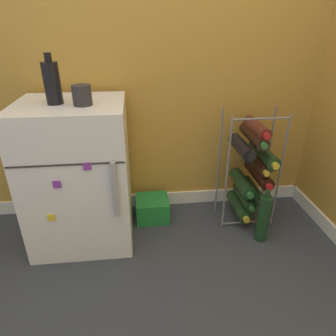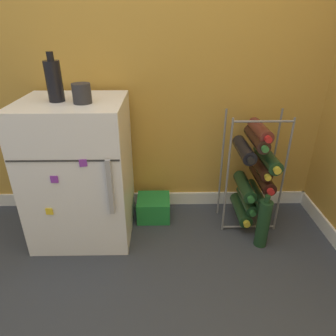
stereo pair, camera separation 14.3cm
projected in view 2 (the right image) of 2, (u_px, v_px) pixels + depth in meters
ground_plane at (174, 270)px, 1.57m from camera, size 14.00×14.00×0.00m
wall_back at (171, 6)px, 1.61m from camera, size 6.88×0.07×2.50m
mini_fridge at (80, 171)px, 1.69m from camera, size 0.54×0.51×0.81m
wine_rack at (254, 172)px, 1.79m from camera, size 0.33×0.33×0.72m
soda_box at (154, 208)px, 1.96m from camera, size 0.21×0.20×0.14m
fridge_top_cup at (82, 93)px, 1.44m from camera, size 0.09×0.09×0.09m
fridge_top_bottle at (54, 81)px, 1.45m from camera, size 0.08×0.08×0.23m
loose_bottle_floor at (263, 223)px, 1.68m from camera, size 0.07×0.07×0.33m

